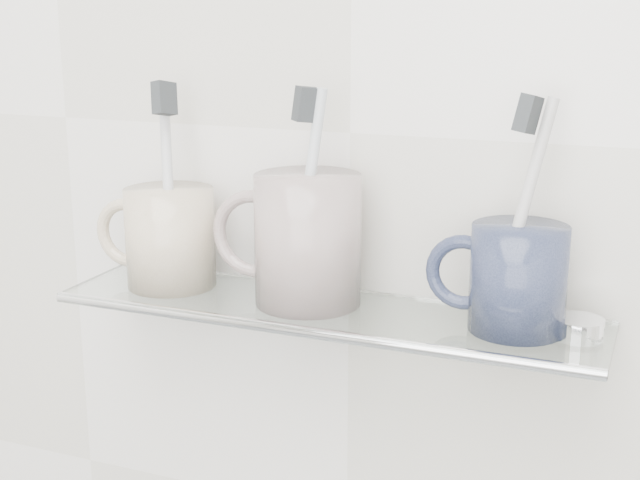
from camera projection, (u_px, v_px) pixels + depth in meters
The scene contains 18 objects.
wall_back at pixel (350, 133), 0.82m from camera, with size 2.50×2.50×0.00m, color silver.
shelf_glass at pixel (325, 311), 0.81m from camera, with size 0.50×0.12×0.01m, color silver.
shelf_rail at pixel (301, 331), 0.76m from camera, with size 0.01×0.01×0.50m, color silver.
bracket_left at pixel (155, 282), 0.93m from camera, with size 0.02×0.02×0.03m, color silver.
bracket_right at pixel (569, 336), 0.78m from camera, with size 0.02×0.02×0.03m, color silver.
mug_left at pixel (170, 237), 0.86m from camera, with size 0.09×0.09×0.10m, color beige.
mug_left_handle at pixel (127, 233), 0.87m from camera, with size 0.07×0.07×0.01m, color beige.
toothbrush_left at pixel (168, 183), 0.84m from camera, with size 0.01×0.01×0.19m, color silver.
bristles_left at pixel (164, 98), 0.82m from camera, with size 0.01×0.02×0.03m, color #2A2E30.
mug_center at pixel (308, 240), 0.80m from camera, with size 0.10×0.10×0.12m, color white.
mug_center_handle at pixel (254, 234), 0.82m from camera, with size 0.08×0.08×0.01m, color white.
toothbrush_center at pixel (308, 195), 0.79m from camera, with size 0.01×0.01×0.19m, color silver.
bristles_center at pixel (307, 104), 0.77m from camera, with size 0.01×0.02×0.03m, color #2A2E30.
mug_right at pixel (518, 279), 0.74m from camera, with size 0.08×0.08×0.09m, color #181D33.
mug_right_handle at pixel (464, 273), 0.75m from camera, with size 0.07×0.07×0.01m, color #181D33.
toothbrush_right at pixel (522, 213), 0.72m from camera, with size 0.01×0.01×0.19m, color beige.
bristles_right at pixel (528, 114), 0.70m from camera, with size 0.01×0.02×0.03m, color #2A2E30.
chrome_cap at pixel (579, 328), 0.73m from camera, with size 0.04×0.04×0.02m, color silver.
Camera 1 is at (0.28, 0.33, 1.36)m, focal length 50.00 mm.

